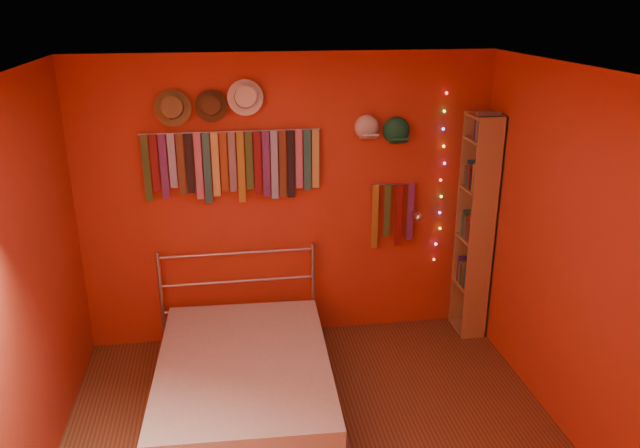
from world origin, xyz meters
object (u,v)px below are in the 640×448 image
tie_rack (233,162)px  bookshelf (480,226)px  reading_lamp (417,216)px  bed (244,380)px

tie_rack → bookshelf: bearing=-4.2°
reading_lamp → bed: reading_lamp is taller
bed → bookshelf: bearing=23.4°
reading_lamp → bookshelf: 0.60m
reading_lamp → bed: bearing=-152.7°
bookshelf → bed: size_ratio=1.06×
reading_lamp → bookshelf: bearing=2.3°
tie_rack → bookshelf: bookshelf is taller
reading_lamp → bed: 1.97m
bed → tie_rack: bearing=91.6°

